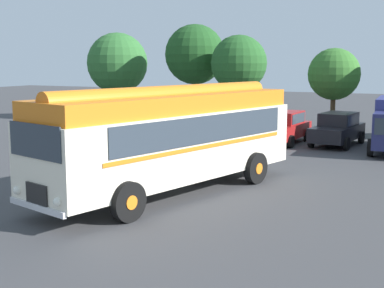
% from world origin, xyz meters
% --- Properties ---
extents(ground_plane, '(120.00, 120.00, 0.00)m').
position_xyz_m(ground_plane, '(0.00, 0.00, 0.00)').
color(ground_plane, '#3D3D3F').
extents(vintage_bus, '(5.01, 10.38, 3.49)m').
position_xyz_m(vintage_bus, '(0.59, 0.53, 1.89)').
color(vintage_bus, silver).
rests_on(vintage_bus, ground).
extents(car_near_left, '(2.37, 4.39, 1.66)m').
position_xyz_m(car_near_left, '(-2.26, 12.32, 0.85)').
color(car_near_left, '#B7BABF').
rests_on(car_near_left, ground).
extents(car_mid_left, '(2.19, 4.31, 1.66)m').
position_xyz_m(car_mid_left, '(0.82, 12.58, 0.85)').
color(car_mid_left, maroon).
rests_on(car_mid_left, ground).
extents(car_mid_right, '(2.33, 4.37, 1.66)m').
position_xyz_m(car_mid_right, '(3.50, 13.05, 0.85)').
color(car_mid_right, black).
rests_on(car_mid_right, ground).
extents(tree_far_left, '(4.41, 4.41, 6.32)m').
position_xyz_m(tree_far_left, '(-13.44, 18.59, 4.11)').
color(tree_far_left, '#4C3823').
rests_on(tree_far_left, ground).
extents(tree_left_of_centre, '(4.05, 4.05, 6.74)m').
position_xyz_m(tree_left_of_centre, '(-7.21, 18.63, 4.75)').
color(tree_left_of_centre, '#4C3823').
rests_on(tree_left_of_centre, ground).
extents(tree_centre, '(3.49, 3.49, 5.88)m').
position_xyz_m(tree_centre, '(-3.39, 16.91, 4.16)').
color(tree_centre, '#4C3823').
rests_on(tree_centre, ground).
extents(tree_right_of_centre, '(3.06, 3.06, 5.03)m').
position_xyz_m(tree_right_of_centre, '(2.29, 17.80, 3.45)').
color(tree_right_of_centre, '#4C3823').
rests_on(tree_right_of_centre, ground).
extents(traffic_cone, '(0.36, 0.36, 0.55)m').
position_xyz_m(traffic_cone, '(-2.94, -0.94, 0.28)').
color(traffic_cone, orange).
rests_on(traffic_cone, ground).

